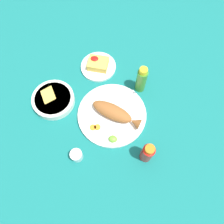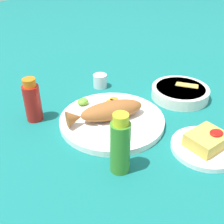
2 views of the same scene
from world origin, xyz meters
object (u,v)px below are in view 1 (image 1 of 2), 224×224
object	(u,v)px
fork_near	(120,100)
guacamole_bowl	(53,99)
fork_far	(128,107)
salt_cup	(77,156)
side_plate_fries	(98,67)
main_plate	(112,115)
hot_sauce_bottle_red	(147,153)
fried_fish	(115,113)
hot_sauce_bottle_green	(141,80)

from	to	relation	value
fork_near	guacamole_bowl	xyz separation A→B (m)	(0.30, 0.06, 0.00)
fork_far	salt_cup	xyz separation A→B (m)	(0.17, 0.26, 0.00)
side_plate_fries	guacamole_bowl	size ratio (longest dim) A/B	0.90
salt_cup	side_plate_fries	world-z (taller)	salt_cup
side_plate_fries	guacamole_bowl	xyz separation A→B (m)	(0.16, 0.23, 0.01)
main_plate	fork_near	size ratio (longest dim) A/B	2.19
fork_far	side_plate_fries	distance (m)	0.27
fork_far	hot_sauce_bottle_red	xyz separation A→B (m)	(-0.11, 0.21, 0.04)
main_plate	hot_sauce_bottle_red	size ratio (longest dim) A/B	2.30
fork_far	side_plate_fries	size ratio (longest dim) A/B	1.04
main_plate	hot_sauce_bottle_red	xyz separation A→B (m)	(-0.17, 0.16, 0.05)
main_plate	side_plate_fries	world-z (taller)	main_plate
guacamole_bowl	salt_cup	bearing A→B (deg)	126.49
fork_near	salt_cup	world-z (taller)	salt_cup
main_plate	fried_fish	xyz separation A→B (m)	(-0.01, 0.00, 0.03)
main_plate	hot_sauce_bottle_red	world-z (taller)	hot_sauce_bottle_red
fork_far	guacamole_bowl	distance (m)	0.34
guacamole_bowl	fork_far	bearing A→B (deg)	-174.99
main_plate	hot_sauce_bottle_red	bearing A→B (deg)	137.47
hot_sauce_bottle_green	main_plate	bearing A→B (deg)	58.05
hot_sauce_bottle_red	salt_cup	xyz separation A→B (m)	(0.28, 0.05, -0.04)
main_plate	salt_cup	xyz separation A→B (m)	(0.11, 0.21, 0.01)
hot_sauce_bottle_red	side_plate_fries	distance (m)	0.50
fork_far	salt_cup	world-z (taller)	salt_cup
hot_sauce_bottle_red	side_plate_fries	size ratio (longest dim) A/B	0.77
fork_near	guacamole_bowl	size ratio (longest dim) A/B	0.73
hot_sauce_bottle_red	hot_sauce_bottle_green	xyz separation A→B (m)	(0.07, -0.32, 0.01)
salt_cup	fried_fish	bearing A→B (deg)	-119.96
fried_fish	fork_near	xyz separation A→B (m)	(-0.01, -0.08, -0.02)
fried_fish	hot_sauce_bottle_green	world-z (taller)	hot_sauce_bottle_green
hot_sauce_bottle_green	guacamole_bowl	size ratio (longest dim) A/B	0.81
fried_fish	side_plate_fries	world-z (taller)	fried_fish
main_plate	hot_sauce_bottle_green	world-z (taller)	hot_sauce_bottle_green
fork_far	main_plate	bearing A→B (deg)	144.21
fork_near	guacamole_bowl	distance (m)	0.31
fried_fish	side_plate_fries	size ratio (longest dim) A/B	1.35
hot_sauce_bottle_green	guacamole_bowl	xyz separation A→B (m)	(0.38, 0.15, -0.05)
fork_near	hot_sauce_bottle_red	bearing A→B (deg)	-102.73
fork_near	hot_sauce_bottle_red	world-z (taller)	hot_sauce_bottle_red
hot_sauce_bottle_red	hot_sauce_bottle_green	world-z (taller)	hot_sauce_bottle_green
fork_far	fried_fish	bearing A→B (deg)	152.61
fork_far	hot_sauce_bottle_red	size ratio (longest dim) A/B	1.35
fried_fish	salt_cup	distance (m)	0.24
fried_fish	salt_cup	size ratio (longest dim) A/B	4.69
fork_far	hot_sauce_bottle_red	world-z (taller)	hot_sauce_bottle_red
main_plate	fried_fish	bearing A→B (deg)	163.70
fried_fish	hot_sauce_bottle_red	distance (m)	0.22
fork_near	fork_far	bearing A→B (deg)	-79.73
hot_sauce_bottle_red	side_plate_fries	xyz separation A→B (m)	(0.29, -0.40, -0.06)
fork_far	salt_cup	distance (m)	0.31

